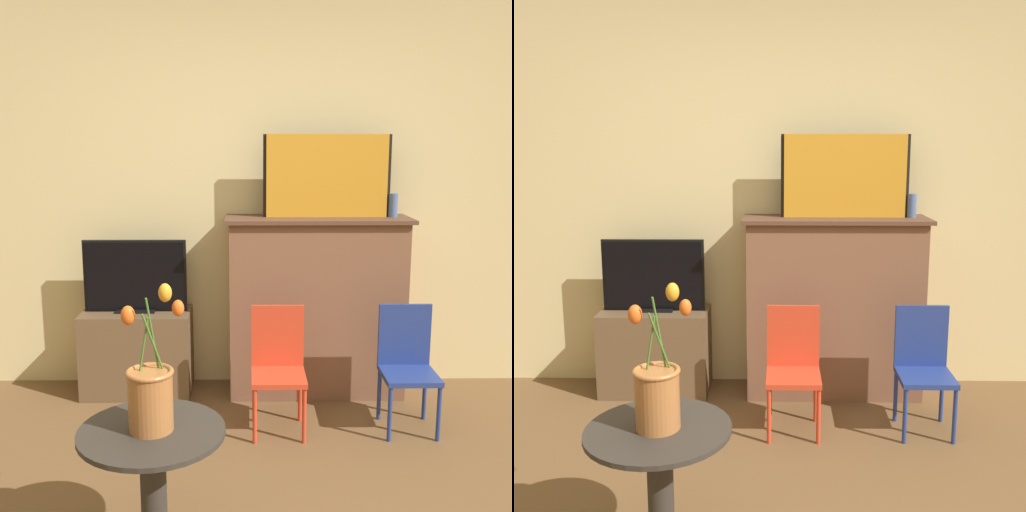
% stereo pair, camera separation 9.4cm
% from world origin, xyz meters
% --- Properties ---
extents(wall_back, '(8.00, 0.06, 2.70)m').
position_xyz_m(wall_back, '(0.00, 2.13, 1.35)').
color(wall_back, beige).
rests_on(wall_back, ground).
extents(fireplace_mantel, '(1.19, 0.42, 1.18)m').
position_xyz_m(fireplace_mantel, '(0.32, 1.91, 0.60)').
color(fireplace_mantel, brown).
rests_on(fireplace_mantel, ground).
extents(painting, '(0.81, 0.03, 0.52)m').
position_xyz_m(painting, '(0.38, 1.92, 1.44)').
color(painting, black).
rests_on(painting, fireplace_mantel).
extents(mantel_candle, '(0.06, 0.06, 0.15)m').
position_xyz_m(mantel_candle, '(0.81, 1.91, 1.25)').
color(mantel_candle, '#4C6699').
rests_on(mantel_candle, fireplace_mantel).
extents(tv_stand, '(0.71, 0.36, 0.56)m').
position_xyz_m(tv_stand, '(-0.86, 1.90, 0.28)').
color(tv_stand, brown).
rests_on(tv_stand, ground).
extents(tv_monitor, '(0.67, 0.12, 0.47)m').
position_xyz_m(tv_monitor, '(-0.86, 1.90, 0.79)').
color(tv_monitor, black).
rests_on(tv_monitor, tv_stand).
extents(chair_red, '(0.31, 0.31, 0.72)m').
position_xyz_m(chair_red, '(0.05, 1.38, 0.40)').
color(chair_red, red).
rests_on(chair_red, ground).
extents(chair_blue, '(0.31, 0.31, 0.72)m').
position_xyz_m(chair_blue, '(0.80, 1.39, 0.40)').
color(chair_blue, navy).
rests_on(chair_blue, ground).
extents(side_table, '(0.56, 0.56, 0.58)m').
position_xyz_m(side_table, '(-0.49, 0.19, 0.37)').
color(side_table, '#332D28').
rests_on(side_table, ground).
extents(vase_tulips, '(0.23, 0.21, 0.54)m').
position_xyz_m(vase_tulips, '(-0.49, 0.20, 0.73)').
color(vase_tulips, '#AD6B38').
rests_on(vase_tulips, side_table).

